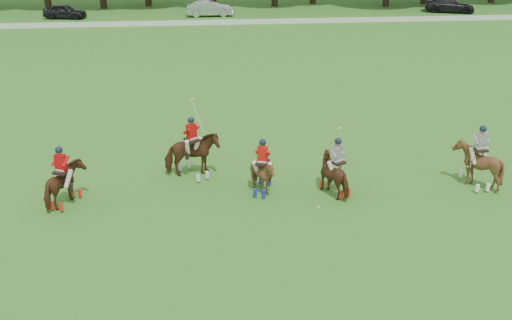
{
  "coord_description": "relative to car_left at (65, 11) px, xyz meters",
  "views": [
    {
      "loc": [
        -1.32,
        -14.61,
        9.78
      ],
      "look_at": [
        0.45,
        4.2,
        1.4
      ],
      "focal_mm": 40.0,
      "sensor_mm": 36.0,
      "label": 1
    }
  ],
  "objects": [
    {
      "name": "ground",
      "position": [
        14.36,
        -42.5,
        -0.68
      ],
      "size": [
        180.0,
        180.0,
        0.0
      ],
      "primitive_type": "plane",
      "color": "#33651C",
      "rests_on": "ground"
    },
    {
      "name": "boundary_rail",
      "position": [
        14.36,
        -4.5,
        -0.46
      ],
      "size": [
        120.0,
        0.1,
        0.44
      ],
      "primitive_type": "cube",
      "color": "white",
      "rests_on": "ground"
    },
    {
      "name": "car_left",
      "position": [
        0.0,
        0.0,
        0.0
      ],
      "size": [
        4.21,
        2.26,
        1.36
      ],
      "primitive_type": "imported",
      "rotation": [
        0.0,
        0.0,
        1.4
      ],
      "color": "black",
      "rests_on": "ground"
    },
    {
      "name": "car_mid",
      "position": [
        13.87,
        0.0,
        0.06
      ],
      "size": [
        4.53,
        1.69,
        1.48
      ],
      "primitive_type": "imported",
      "rotation": [
        0.0,
        0.0,
        1.6
      ],
      "color": "#ABACB1",
      "rests_on": "ground"
    },
    {
      "name": "car_right",
      "position": [
        38.18,
        0.0,
        0.02
      ],
      "size": [
        5.23,
        3.45,
        1.41
      ],
      "primitive_type": "imported",
      "rotation": [
        0.0,
        0.0,
        1.24
      ],
      "color": "black",
      "rests_on": "ground"
    },
    {
      "name": "polo_red_a",
      "position": [
        7.95,
        -38.45,
        0.12
      ],
      "size": [
        1.47,
        1.99,
        2.24
      ],
      "color": "#4B2414",
      "rests_on": "ground"
    },
    {
      "name": "polo_red_b",
      "position": [
        12.48,
        -36.47,
        0.23
      ],
      "size": [
        2.32,
        2.24,
        3.01
      ],
      "color": "#4B2414",
      "rests_on": "ground"
    },
    {
      "name": "polo_red_c",
      "position": [
        15.06,
        -38.14,
        0.07
      ],
      "size": [
        1.47,
        1.56,
        2.13
      ],
      "color": "#4B2414",
      "rests_on": "ground"
    },
    {
      "name": "polo_stripe_a",
      "position": [
        17.76,
        -38.49,
        0.11
      ],
      "size": [
        1.56,
        1.94,
        2.76
      ],
      "color": "#4B2414",
      "rests_on": "ground"
    },
    {
      "name": "polo_stripe_b",
      "position": [
        23.21,
        -38.34,
        0.21
      ],
      "size": [
        1.5,
        1.67,
        2.44
      ],
      "color": "#4B2414",
      "rests_on": "ground"
    },
    {
      "name": "polo_ball",
      "position": [
        16.91,
        -39.59,
        -0.64
      ],
      "size": [
        0.09,
        0.09,
        0.09
      ],
      "primitive_type": "sphere",
      "color": "white",
      "rests_on": "ground"
    }
  ]
}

